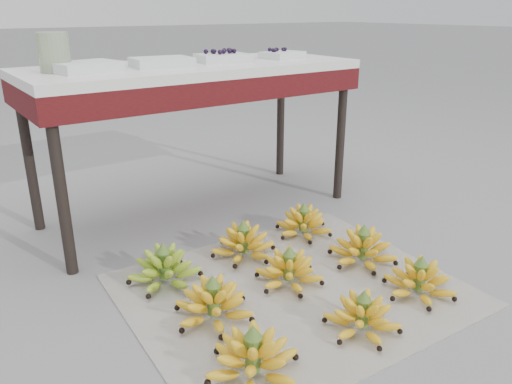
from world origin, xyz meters
TOP-DOWN VIEW (x-y plane):
  - ground at (0.00, 0.00)m, footprint 60.00×60.00m
  - newspaper_mat at (0.02, -0.01)m, footprint 1.31×1.12m
  - bunch_front_left at (-0.39, -0.33)m, footprint 0.36×0.36m
  - bunch_front_center at (0.04, -0.36)m, footprint 0.30×0.30m
  - bunch_front_right at (0.39, -0.32)m, footprint 0.36×0.36m
  - bunch_mid_left at (-0.34, -0.00)m, footprint 0.31×0.31m
  - bunch_mid_center at (0.04, 0.03)m, footprint 0.35×0.35m
  - bunch_mid_right at (0.41, -0.01)m, footprint 0.35×0.35m
  - bunch_back_left at (-0.37, 0.33)m, footprint 0.36×0.36m
  - bunch_back_center at (0.02, 0.34)m, footprint 0.37×0.37m
  - bunch_back_right at (0.39, 0.35)m, footprint 0.32×0.32m
  - vendor_table at (0.12, 0.91)m, footprint 1.65×0.66m
  - tray_far_left at (-0.42, 0.88)m, footprint 0.30×0.24m
  - tray_left at (-0.07, 0.87)m, footprint 0.29×0.22m
  - tray_right at (0.28, 0.89)m, footprint 0.28×0.22m
  - tray_far_right at (0.65, 0.88)m, footprint 0.25×0.20m
  - glass_jar at (-0.53, 0.94)m, footprint 0.14×0.14m

SIDE VIEW (x-z plane):
  - ground at x=0.00m, z-range 0.00..0.00m
  - newspaper_mat at x=0.02m, z-range 0.00..0.01m
  - bunch_front_center at x=0.04m, z-range -0.02..0.14m
  - bunch_mid_center at x=0.04m, z-range -0.02..0.15m
  - bunch_front_right at x=0.39m, z-range -0.02..0.15m
  - bunch_back_right at x=0.39m, z-range -0.02..0.15m
  - bunch_back_center at x=0.02m, z-range -0.02..0.15m
  - bunch_mid_left at x=-0.34m, z-range -0.02..0.15m
  - bunch_back_left at x=-0.37m, z-range -0.02..0.16m
  - bunch_mid_right at x=0.41m, z-range -0.02..0.16m
  - bunch_front_left at x=-0.39m, z-range -0.02..0.16m
  - vendor_table at x=0.12m, z-range 0.31..1.10m
  - tray_far_right at x=0.65m, z-range 0.78..0.84m
  - tray_far_left at x=-0.42m, z-range 0.79..0.83m
  - tray_left at x=-0.07m, z-range 0.79..0.84m
  - tray_right at x=0.28m, z-range 0.78..0.85m
  - glass_jar at x=-0.53m, z-range 0.79..0.96m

